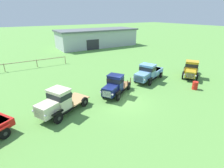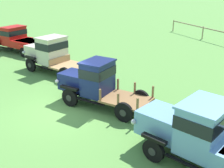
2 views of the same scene
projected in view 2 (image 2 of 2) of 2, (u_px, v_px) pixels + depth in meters
ground_plane at (62, 111)px, 13.31m from camera, size 240.00×240.00×0.00m
paddock_fence at (219, 34)px, 26.25m from camera, size 14.18×0.45×1.26m
vintage_truck_foreground_near at (17, 39)px, 23.50m from camera, size 5.75×4.47×2.07m
vintage_truck_second_in_line at (50, 53)px, 18.54m from camera, size 5.31×3.89×2.34m
vintage_truck_midrow_center at (95, 82)px, 13.66m from camera, size 4.85×3.93×2.28m
vintage_truck_far_side at (211, 137)px, 9.11m from camera, size 5.84×3.78×2.24m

